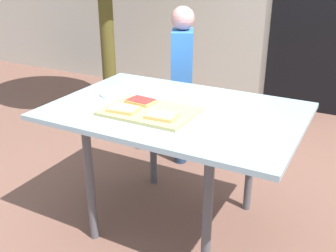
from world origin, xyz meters
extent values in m
plane|color=brown|center=(0.00, 0.00, 0.00)|extent=(16.00, 16.00, 0.00)
cube|color=black|center=(0.35, 2.17, 1.00)|extent=(0.90, 0.02, 2.00)
cube|color=#91B0BD|center=(0.00, 0.00, 0.67)|extent=(1.23, 0.84, 0.03)
cylinder|color=#4C4C51|center=(-0.32, -0.32, 0.33)|extent=(0.04, 0.04, 0.65)
cylinder|color=#4C4C51|center=(0.32, -0.32, 0.33)|extent=(0.04, 0.04, 0.65)
cylinder|color=#4C4C51|center=(-0.32, 0.32, 0.33)|extent=(0.04, 0.04, 0.65)
cylinder|color=#4C4C51|center=(0.32, 0.32, 0.33)|extent=(0.04, 0.04, 0.65)
cube|color=tan|center=(-0.08, -0.11, 0.69)|extent=(0.44, 0.30, 0.02)
cube|color=tan|center=(0.01, -0.17, 0.70)|extent=(0.15, 0.11, 0.01)
cube|color=#F6D28E|center=(0.01, -0.17, 0.71)|extent=(0.13, 0.10, 0.00)
cube|color=tan|center=(-0.17, -0.04, 0.70)|extent=(0.15, 0.11, 0.01)
cube|color=red|center=(-0.17, -0.04, 0.71)|extent=(0.13, 0.10, 0.00)
cube|color=tan|center=(-0.19, -0.18, 0.70)|extent=(0.15, 0.11, 0.01)
cube|color=#F6D28E|center=(-0.19, -0.18, 0.71)|extent=(0.13, 0.10, 0.00)
cylinder|color=white|center=(-0.38, 0.05, 0.69)|extent=(0.20, 0.20, 0.01)
cylinder|color=navy|center=(-0.35, 0.79, 0.26)|extent=(0.09, 0.09, 0.52)
cylinder|color=navy|center=(-0.29, 0.66, 0.26)|extent=(0.09, 0.09, 0.52)
cube|color=blue|center=(-0.32, 0.72, 0.73)|extent=(0.22, 0.28, 0.41)
sphere|color=#D59792|center=(-0.32, 0.72, 1.01)|extent=(0.15, 0.15, 0.15)
cylinder|color=#50481D|center=(-1.22, 1.12, 0.72)|extent=(0.12, 0.12, 1.44)
camera|label=1|loc=(0.83, -1.64, 1.37)|focal=42.26mm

